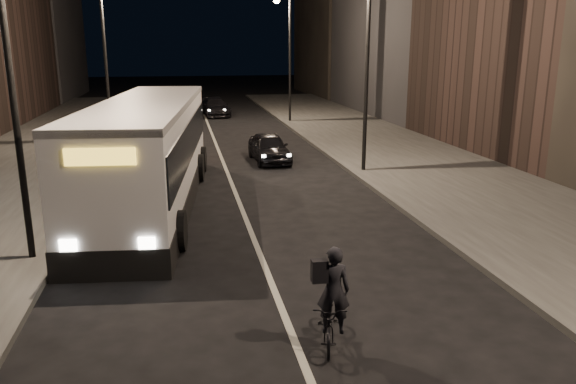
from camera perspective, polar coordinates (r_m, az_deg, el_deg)
name	(u,v)px	position (r m, az deg, el deg)	size (l,w,h in m)	color
ground	(285,317)	(11.40, -0.33, -12.57)	(180.00, 180.00, 0.00)	black
sidewalk_right	(409,160)	(26.60, 12.24, 3.24)	(7.00, 70.00, 0.16)	#343431
sidewalk_left	(17,175)	(25.39, -25.84, 1.55)	(7.00, 70.00, 0.16)	#343431
streetlight_right_mid	(361,41)	(23.10, 7.46, 14.95)	(1.20, 0.44, 8.12)	black
streetlight_right_far	(286,43)	(38.63, -0.20, 14.94)	(1.20, 0.44, 8.12)	black
streetlight_left_near	(18,39)	(14.38, -25.70, 13.87)	(1.20, 0.44, 8.12)	black
streetlight_left_far	(109,42)	(32.14, -17.69, 14.31)	(1.20, 0.44, 8.12)	black
city_bus	(149,149)	(19.11, -13.91, 4.26)	(4.09, 13.12, 3.48)	white
cyclist_on_bicycle	(331,312)	(10.20, 4.34, -12.03)	(0.99, 1.76, 1.92)	black
car_near	(269,147)	(25.88, -1.94, 4.55)	(1.54, 3.83, 1.31)	black
car_mid	(183,111)	(40.83, -10.62, 8.13)	(1.49, 4.28, 1.41)	#3A3A3C
car_far	(215,107)	(43.28, -7.42, 8.56)	(1.85, 4.55, 1.32)	black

